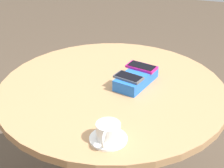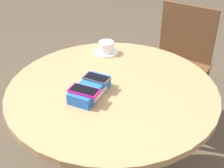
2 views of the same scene
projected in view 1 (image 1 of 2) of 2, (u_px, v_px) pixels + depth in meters
The scene contains 6 objects.
round_table at pixel (112, 115), 1.64m from camera, with size 0.97×0.97×0.76m.
phone_box at pixel (136, 79), 1.60m from camera, with size 0.24×0.16×0.05m.
phone_magenta at pixel (142, 67), 1.63m from camera, with size 0.09×0.14×0.01m.
phone_gray at pixel (129, 77), 1.54m from camera, with size 0.09×0.13×0.01m.
saucer at pixel (108, 139), 1.27m from camera, with size 0.13×0.13×0.01m, color white.
coffee_cup at pixel (108, 131), 1.25m from camera, with size 0.11×0.08×0.06m.
Camera 1 is at (1.30, 0.40, 1.54)m, focal length 60.00 mm.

